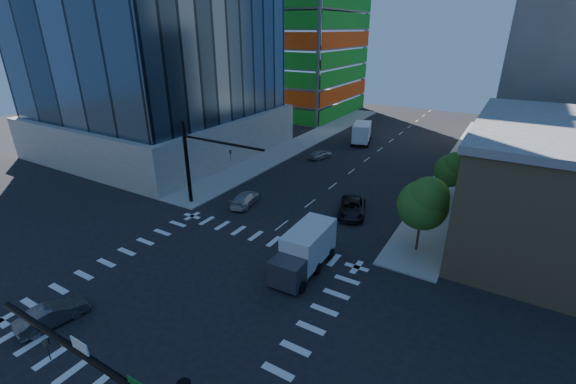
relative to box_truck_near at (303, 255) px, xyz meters
The scene contains 13 objects.
ground 8.47m from the box_truck_near, 130.98° to the right, with size 160.00×160.00×0.00m, color black.
road_markings 8.47m from the box_truck_near, 130.98° to the right, with size 20.00×20.00×0.01m, color silver.
sidewalk_ne 34.46m from the box_truck_near, 78.22° to the left, with size 5.00×60.00×0.15m, color #97948F.
sidewalk_nw 38.22m from the box_truck_near, 118.07° to the left, with size 5.00×60.00×0.15m, color #97948F.
signal_mast_nw 16.80m from the box_truck_near, 161.41° to the left, with size 10.20×0.40×9.00m.
tree_south 10.92m from the box_truck_near, 46.74° to the left, with size 4.16×4.16×6.82m.
tree_north 21.13m from the box_truck_near, 69.17° to the left, with size 3.54×3.52×5.78m.
car_nb_far 11.54m from the box_truck_near, 92.42° to the left, with size 2.57×5.58×1.55m, color black.
car_sb_near 13.89m from the box_truck_near, 145.57° to the left, with size 1.95×4.79×1.39m, color beige.
car_sb_mid 29.09m from the box_truck_near, 113.57° to the left, with size 1.56×3.89×1.32m, color #A3A6AA.
car_sb_cross 17.54m from the box_truck_near, 129.51° to the right, with size 1.48×4.25×1.40m, color #434247.
box_truck_near is the anchor object (origin of this frame).
box_truck_far 39.26m from the box_truck_near, 104.01° to the left, with size 4.43×7.12×3.47m.
Camera 1 is at (17.66, -16.42, 17.82)m, focal length 24.00 mm.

